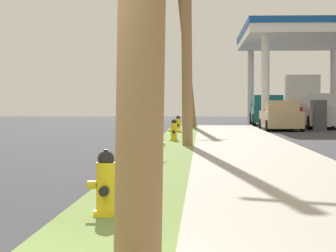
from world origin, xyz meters
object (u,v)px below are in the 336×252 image
at_px(fire_hydrant_nearest, 106,187).
at_px(fire_hydrant_third, 174,131).
at_px(car_tan_by_near_pump, 281,117).
at_px(truck_red_at_far_bay, 301,102).
at_px(fire_hydrant_fourth, 178,125).
at_px(utility_pole_midground, 186,7).
at_px(fire_hydrant_second, 156,146).
at_px(truck_silver_at_forecourt, 322,112).
at_px(truck_teal_on_apron, 267,111).
at_px(utility_pole_background, 186,48).

distance_m(fire_hydrant_nearest, fire_hydrant_third, 17.66).
bearing_deg(car_tan_by_near_pump, truck_red_at_far_bay, 74.57).
xyz_separation_m(fire_hydrant_fourth, utility_pole_midground, (0.61, -11.31, 3.88)).
bearing_deg(fire_hydrant_fourth, fire_hydrant_second, -89.83).
bearing_deg(utility_pole_midground, car_tan_by_near_pump, 74.47).
bearing_deg(truck_red_at_far_bay, fire_hydrant_nearest, -100.66).
bearing_deg(truck_red_at_far_bay, fire_hydrant_fourth, -119.88).
bearing_deg(fire_hydrant_nearest, utility_pole_midground, 87.62).
height_order(fire_hydrant_third, car_tan_by_near_pump, car_tan_by_near_pump).
xyz_separation_m(fire_hydrant_third, truck_red_at_far_bay, (7.13, 20.76, 1.04)).
bearing_deg(fire_hydrant_third, fire_hydrant_nearest, -90.35).
bearing_deg(utility_pole_midground, truck_silver_at_forecourt, 69.94).
relative_size(truck_silver_at_forecourt, truck_teal_on_apron, 1.00).
xyz_separation_m(utility_pole_midground, truck_red_at_far_bay, (6.63, 23.91, -2.84)).
bearing_deg(fire_hydrant_nearest, truck_red_at_far_bay, 79.34).
bearing_deg(truck_red_at_far_bay, fire_hydrant_second, -103.51).
relative_size(utility_pole_midground, truck_teal_on_apron, 1.51).
xyz_separation_m(fire_hydrant_second, truck_red_at_far_bay, (7.19, 29.93, 1.04)).
distance_m(fire_hydrant_fourth, car_tan_by_near_pump, 7.40).
height_order(fire_hydrant_second, fire_hydrant_third, same).
distance_m(fire_hydrant_second, utility_pole_background, 23.77).
xyz_separation_m(fire_hydrant_nearest, truck_silver_at_forecourt, (7.88, 34.44, 0.47)).
bearing_deg(truck_red_at_far_bay, utility_pole_background, -137.22).
distance_m(fire_hydrant_nearest, utility_pole_midground, 15.03).
xyz_separation_m(fire_hydrant_second, fire_hydrant_fourth, (-0.05, 17.33, 0.00)).
relative_size(fire_hydrant_fourth, truck_red_at_far_bay, 0.11).
height_order(fire_hydrant_second, utility_pole_midground, utility_pole_midground).
xyz_separation_m(fire_hydrant_nearest, truck_red_at_far_bay, (7.23, 38.42, 1.04)).
xyz_separation_m(fire_hydrant_second, car_tan_by_near_pump, (5.16, 22.58, 0.28)).
bearing_deg(car_tan_by_near_pump, fire_hydrant_third, -110.81).
bearing_deg(fire_hydrant_nearest, utility_pole_background, 89.62).
height_order(fire_hydrant_fourth, truck_red_at_far_bay, truck_red_at_far_bay).
bearing_deg(utility_pole_background, truck_teal_on_apron, 61.43).
distance_m(utility_pole_midground, truck_silver_at_forecourt, 21.49).
relative_size(car_tan_by_near_pump, truck_red_at_far_bay, 0.69).
xyz_separation_m(truck_silver_at_forecourt, truck_teal_on_apron, (-2.48, 7.00, 0.00)).
bearing_deg(fire_hydrant_second, fire_hydrant_nearest, -90.30).
bearing_deg(fire_hydrant_second, fire_hydrant_third, 89.60).
relative_size(fire_hydrant_fourth, car_tan_by_near_pump, 0.16).
bearing_deg(truck_red_at_far_bay, truck_silver_at_forecourt, -80.80).
bearing_deg(truck_silver_at_forecourt, fire_hydrant_third, -114.84).
distance_m(fire_hydrant_fourth, truck_teal_on_apron, 16.53).
relative_size(fire_hydrant_second, fire_hydrant_fourth, 1.00).
distance_m(fire_hydrant_second, truck_red_at_far_bay, 30.80).
bearing_deg(truck_teal_on_apron, fire_hydrant_nearest, -97.42).
height_order(utility_pole_midground, utility_pole_background, utility_pole_background).
height_order(car_tan_by_near_pump, truck_teal_on_apron, truck_teal_on_apron).
bearing_deg(truck_silver_at_forecourt, fire_hydrant_second, -106.80).
bearing_deg(utility_pole_midground, truck_red_at_far_bay, 74.50).
bearing_deg(utility_pole_midground, truck_teal_on_apron, 79.91).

